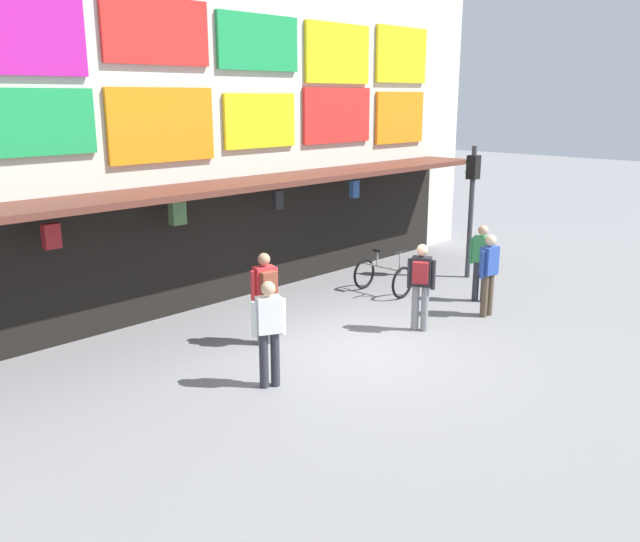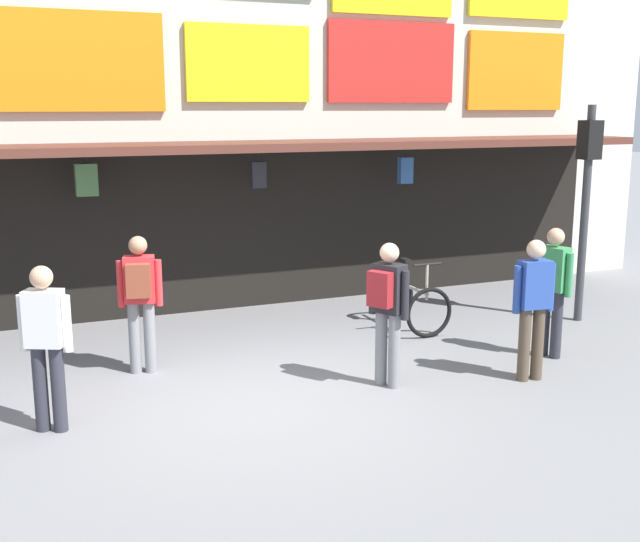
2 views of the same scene
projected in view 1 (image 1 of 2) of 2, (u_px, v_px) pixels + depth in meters
The scene contains 9 objects.
ground_plane at pixel (359, 348), 11.80m from camera, with size 80.00×80.00×0.00m, color slate.
shopfront at pixel (196, 114), 13.87m from camera, with size 18.00×2.60×8.00m.
traffic_light_far at pixel (472, 191), 15.92m from camera, with size 0.29×0.33×3.20m.
bicycle_parked at pixel (383, 277), 15.00m from camera, with size 0.72×1.16×1.05m.
pedestrian_in_black at pixel (265, 292), 11.76m from camera, with size 0.52×0.42×1.68m.
pedestrian_in_red at pixel (269, 328), 10.02m from camera, with size 0.48×0.36×1.68m.
pedestrian_in_blue at pixel (421, 281), 12.45m from camera, with size 0.46×0.48×1.68m.
pedestrian_in_green at pixel (489, 271), 13.32m from camera, with size 0.53×0.25×1.68m.
pedestrian_in_yellow at pixel (481, 259), 14.30m from camera, with size 0.33×0.50×1.68m.
Camera 1 is at (-8.44, -7.20, 4.32)m, focal length 37.40 mm.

